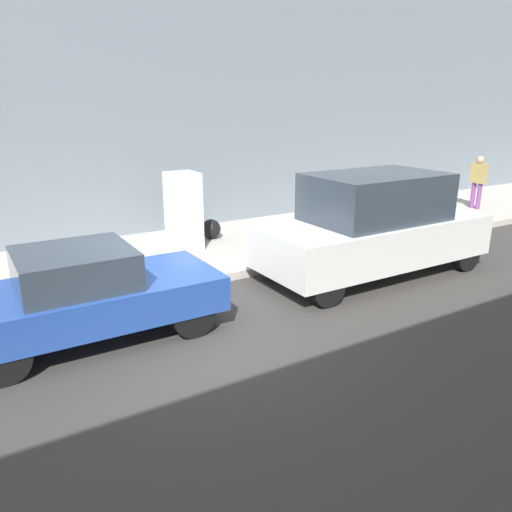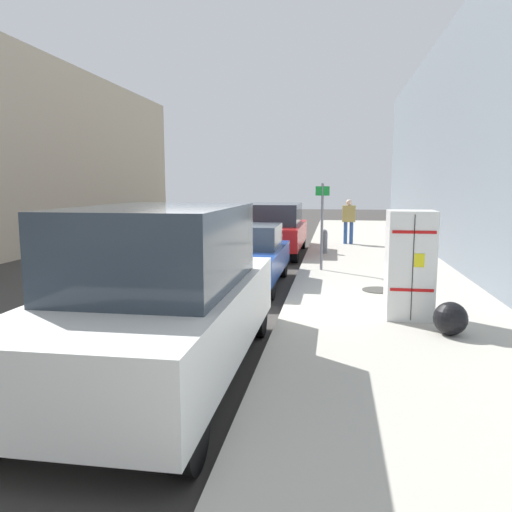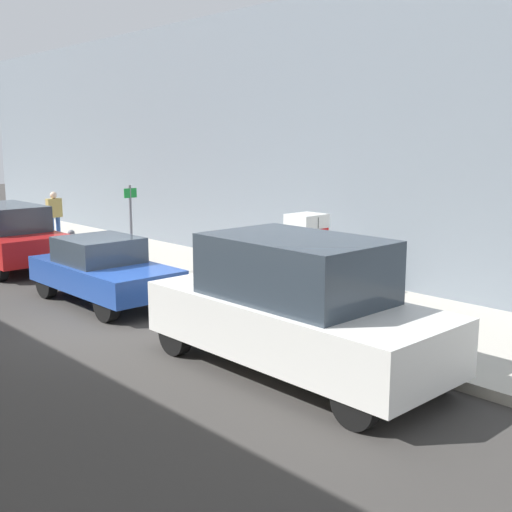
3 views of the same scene
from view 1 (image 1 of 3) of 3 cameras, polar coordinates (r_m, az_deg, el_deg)
The scene contains 9 objects.
ground_plane at distance 8.09m, azimuth -7.66°, elevation -8.70°, with size 80.00×80.00×0.00m, color #383533.
sidewalk_slab at distance 11.43m, azimuth -15.49°, elevation -0.90°, with size 4.10×44.00×0.17m, color #B2ADA0.
building_facade_near at distance 13.94m, azimuth -20.46°, elevation 16.30°, with size 2.15×39.60×7.08m, color slate.
discarded_refrigerator at distance 11.81m, azimuth -8.29°, elevation 5.10°, with size 0.76×0.68×1.81m.
manhole_cover at distance 11.12m, azimuth -17.69°, elevation -1.09°, with size 0.70×0.70×0.02m, color #47443F.
trash_bag at distance 12.76m, azimuth -5.17°, elevation 3.10°, with size 0.50×0.50×0.50m, color black.
pedestrian_walking_far at distance 17.79m, azimuth 24.05°, elevation 8.10°, with size 0.49×0.23×1.69m.
parked_hatchback_blue at distance 7.96m, azimuth -18.69°, elevation -4.10°, with size 1.74×3.87×1.45m.
parked_van_white at distance 10.64m, azimuth 13.30°, elevation 3.39°, with size 2.05×5.01×2.14m.
Camera 1 is at (6.71, -2.84, 3.51)m, focal length 35.00 mm.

